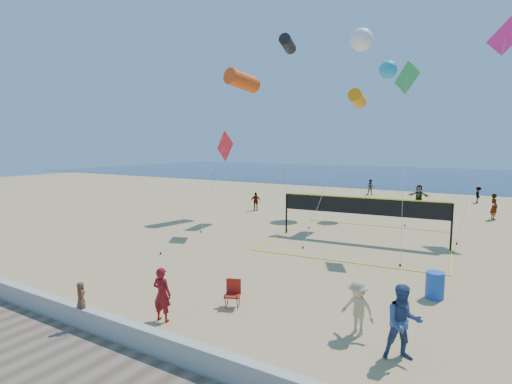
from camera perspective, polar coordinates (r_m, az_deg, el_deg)
The scene contains 24 objects.
ground at distance 13.78m, azimuth -8.47°, elevation -15.50°, with size 120.00×120.00×0.00m, color tan.
ocean at distance 72.44m, azimuth 24.51°, elevation 2.07°, with size 140.00×50.00×0.03m, color navy.
seawall at distance 11.71m, azimuth -18.38°, elevation -18.37°, with size 32.00×0.30×0.60m, color #B8B8B3.
boardwalk at distance 10.81m, azimuth -27.06°, elevation -22.72°, with size 32.00×3.60×0.03m, color #776451.
woman at distance 12.46m, azimuth -13.29°, elevation -14.04°, with size 0.59×0.39×1.63m, color maroon.
toddler at distance 12.65m, azimuth -23.74°, elevation -13.34°, with size 0.37×0.24×0.76m, color brown.
bystander_a at distance 10.76m, azimuth 20.28°, elevation -17.07°, with size 0.91×0.71×1.86m, color #314B7C.
bystander_b at distance 11.70m, azimuth 14.34°, elevation -15.75°, with size 0.99×0.57×1.54m, color tan.
far_person_0 at distance 31.68m, azimuth -0.07°, elevation -1.35°, with size 0.85×0.35×1.44m, color gray.
far_person_1 at distance 35.84m, azimuth 22.23°, elevation -0.56°, with size 1.74×0.55×1.88m, color gray.
far_person_2 at distance 32.32m, azimuth 30.87°, elevation -1.82°, with size 0.66×0.44×1.82m, color gray.
far_person_3 at distance 42.99m, azimuth 16.06°, elevation 0.65°, with size 0.78×0.61×1.61m, color gray.
far_person_4 at distance 40.89m, azimuth 29.17°, elevation -0.37°, with size 0.94×0.54×1.45m, color gray.
camp_chair at distance 13.27m, azimuth -3.31°, elevation -14.02°, with size 0.61×0.70×0.99m.
trash_barrel at distance 15.20m, azimuth 24.19°, elevation -12.05°, with size 0.61×0.61×0.91m, color blue.
volleyball_net at distance 22.33m, azimuth 14.90°, elevation -2.63°, with size 9.69×9.56×2.40m.
kite_0 at distance 30.58m, azimuth -1.98°, elevation 15.59°, with size 2.49×8.63×10.68m.
kite_1 at distance 31.13m, azimuth 4.55°, elevation 20.32°, with size 3.68×6.96×13.08m.
kite_2 at distance 26.89m, azimuth 14.28°, elevation 12.81°, with size 1.04×8.63×8.69m.
kite_3 at distance 23.44m, azimuth -4.74°, elevation 6.08°, with size 1.71×6.13×6.04m.
kite_4 at distance 21.44m, azimuth 20.72°, elevation 13.89°, with size 1.48×4.05×9.29m.
kite_5 at distance 28.63m, azimuth 31.97°, elevation 17.53°, with size 2.65×5.61×12.55m.
kite_6 at distance 33.99m, azimuth 14.83°, elevation 20.28°, with size 2.17×10.01×14.13m.
kite_7 at distance 32.74m, azimuth 18.36°, elevation 16.25°, with size 3.44×5.81×11.45m.
Camera 1 is at (8.18, -9.79, 5.21)m, focal length 28.00 mm.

